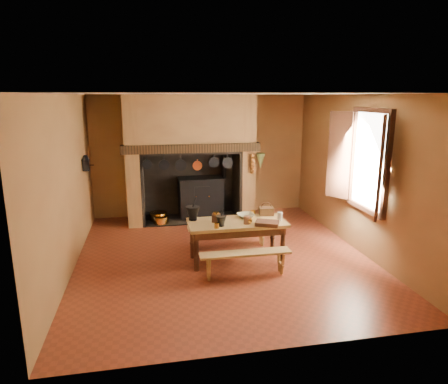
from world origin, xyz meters
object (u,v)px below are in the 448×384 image
bench_front (245,258)px  wicker_basket (266,211)px  work_table (237,228)px  coffee_grinder (216,217)px  mixing_bowl (246,216)px  iron_range (201,196)px

bench_front → wicker_basket: bearing=56.1°
work_table → coffee_grinder: coffee_grinder is taller
work_table → coffee_grinder: size_ratio=7.91×
mixing_bowl → wicker_basket: wicker_basket is taller
work_table → mixing_bowl: 0.30m
iron_range → mixing_bowl: (0.44, -2.53, 0.26)m
work_table → bench_front: (0.00, -0.62, -0.30)m
iron_range → bench_front: (0.24, -3.31, -0.18)m
bench_front → mixing_bowl: bearing=76.0°
iron_range → coffee_grinder: size_ratio=7.72×
work_table → bench_front: size_ratio=1.14×
work_table → mixing_bowl: size_ratio=5.56×
iron_range → mixing_bowl: 2.58m
coffee_grinder → wicker_basket: 0.96m
bench_front → mixing_bowl: (0.20, 0.78, 0.44)m
coffee_grinder → wicker_basket: bearing=27.5°
iron_range → mixing_bowl: iron_range is taller
work_table → mixing_bowl: mixing_bowl is taller
iron_range → bench_front: size_ratio=1.11×
coffee_grinder → wicker_basket: (0.94, 0.21, -0.00)m
wicker_basket → coffee_grinder: bearing=-159.9°
coffee_grinder → work_table: bearing=6.6°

